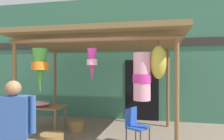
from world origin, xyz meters
TOP-DOWN VIEW (x-y plane):
  - shop_facade at (0.01, 2.71)m, footprint 10.43×0.29m
  - market_stall_canopy at (0.33, 0.80)m, footprint 4.11×2.47m
  - display_table at (-1.47, 0.86)m, footprint 1.48×0.70m
  - flower_heap_on_table at (-1.45, 0.81)m, footprint 0.73×0.51m
  - folding_chair at (1.25, 0.31)m, footprint 0.55×0.55m
  - wicker_basket_by_table at (-0.65, 0.17)m, footprint 0.54×0.54m
  - wicker_basket_spare at (-0.39, 1.03)m, footprint 0.38×0.38m
  - vendor_in_orange at (-0.26, -1.63)m, footprint 0.57×0.34m

SIDE VIEW (x-z plane):
  - wicker_basket_by_table at x=-0.65m, z-range 0.00..0.21m
  - wicker_basket_spare at x=-0.39m, z-range 0.00..0.29m
  - folding_chair at x=1.25m, z-range 0.08..0.92m
  - display_table at x=-1.47m, z-range 0.28..0.98m
  - flower_heap_on_table at x=-1.45m, z-range 0.70..0.83m
  - vendor_in_orange at x=-0.26m, z-range 0.13..1.68m
  - shop_facade at x=0.01m, z-range 0.00..4.15m
  - market_stall_canopy at x=0.33m, z-range 0.91..3.53m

